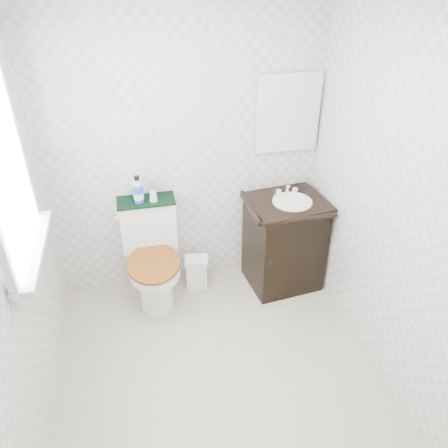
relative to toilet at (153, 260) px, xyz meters
name	(u,v)px	position (x,y,z in m)	size (l,w,h in m)	color
floor	(220,376)	(0.35, -0.96, -0.37)	(2.40, 2.40, 0.00)	#B6A892
wall_back	(186,151)	(0.35, 0.24, 0.83)	(2.40, 2.40, 0.00)	silver
wall_front	(297,427)	(0.35, -2.16, 0.83)	(2.40, 2.40, 0.00)	silver
wall_left	(6,259)	(-0.75, -0.96, 0.83)	(2.40, 2.40, 0.00)	silver
wall_right	(397,210)	(1.45, -0.96, 0.83)	(2.40, 2.40, 0.00)	silver
window	(3,175)	(-0.72, -0.71, 1.18)	(0.02, 0.70, 0.90)	white
mirror	(288,113)	(1.16, 0.21, 1.08)	(0.50, 0.02, 0.60)	silver
toilet	(153,260)	(0.00, 0.00, 0.00)	(0.46, 0.65, 0.85)	white
vanity	(284,241)	(1.11, -0.06, 0.06)	(0.67, 0.59, 0.92)	black
trash_bin	(197,272)	(0.37, 0.05, -0.23)	(0.22, 0.19, 0.28)	white
towel	(146,201)	(0.00, 0.13, 0.49)	(0.45, 0.22, 0.02)	black
mouthwash_bottle	(138,190)	(-0.05, 0.10, 0.60)	(0.08, 0.08, 0.22)	blue
cup	(153,196)	(0.06, 0.09, 0.54)	(0.06, 0.06, 0.08)	#99C4FA
soap_bar	(278,195)	(1.07, 0.04, 0.46)	(0.07, 0.05, 0.02)	#186F73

